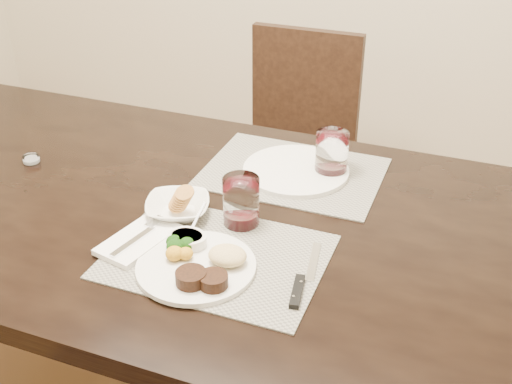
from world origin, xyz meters
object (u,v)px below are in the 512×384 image
at_px(steak_knife, 301,284).
at_px(chair_far, 295,140).
at_px(dinner_plate, 201,265).
at_px(far_plate, 296,170).
at_px(cracker_bowl, 178,207).
at_px(wine_glass_near, 241,203).

bearing_deg(steak_knife, chair_far, 98.57).
relative_size(dinner_plate, far_plate, 0.90).
height_order(dinner_plate, cracker_bowl, cracker_bowl).
xyz_separation_m(chair_far, wine_glass_near, (0.17, -0.95, 0.30)).
xyz_separation_m(dinner_plate, wine_glass_near, (0.01, 0.20, 0.04)).
distance_m(chair_far, wine_glass_near, 1.02).
bearing_deg(dinner_plate, chair_far, 88.56).
bearing_deg(chair_far, far_plate, -72.38).
relative_size(cracker_bowl, far_plate, 0.69).
xyz_separation_m(cracker_bowl, far_plate, (0.20, 0.30, -0.01)).
height_order(chair_far, cracker_bowl, chair_far).
bearing_deg(dinner_plate, cracker_bowl, 119.35).
height_order(cracker_bowl, far_plate, cracker_bowl).
height_order(chair_far, wine_glass_near, chair_far).
relative_size(dinner_plate, cracker_bowl, 1.30).
height_order(dinner_plate, wine_glass_near, wine_glass_near).
relative_size(dinner_plate, steak_knife, 1.10).
relative_size(dinner_plate, wine_glass_near, 2.16).
height_order(wine_glass_near, far_plate, wine_glass_near).
bearing_deg(cracker_bowl, steak_knife, -23.04).
distance_m(dinner_plate, steak_knife, 0.21).
xyz_separation_m(steak_knife, wine_glass_near, (-0.20, 0.17, 0.05)).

